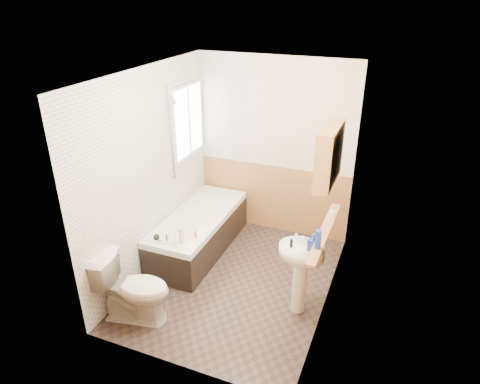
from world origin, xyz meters
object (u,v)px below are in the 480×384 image
Objects in this scene: bathtub at (199,231)px; medicine_cabinet at (329,155)px; sink at (301,265)px; toilet at (134,289)px; pine_shelf at (324,232)px.

bathtub is 2.42m from medicine_cabinet.
medicine_cabinet reaches higher than sink.
bathtub is 2.81× the size of medicine_cabinet.
medicine_cabinet is (1.77, 0.86, 1.46)m from toilet.
toilet is at bearing -154.12° from medicine_cabinet.
bathtub is 1.74m from sink.
bathtub is 1.37× the size of pine_shelf.
sink is (1.57, -0.67, 0.31)m from bathtub.
medicine_cabinet reaches higher than bathtub.
toilet is (-0.03, -1.46, 0.10)m from bathtub.
toilet is at bearing -168.71° from sink.
sink reaches higher than bathtub.
toilet is 1.25× the size of medicine_cabinet.
pine_shelf is (0.20, 0.10, 0.40)m from sink.
bathtub is at bearing 161.97° from pine_shelf.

